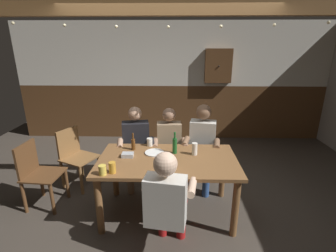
{
  "coord_description": "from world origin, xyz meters",
  "views": [
    {
      "loc": [
        0.07,
        -2.62,
        2.08
      ],
      "look_at": [
        0.0,
        0.24,
        1.13
      ],
      "focal_mm": 26.61,
      "sensor_mm": 36.0,
      "label": 1
    }
  ],
  "objects_px": {
    "plate_0": "(155,153)",
    "pint_glass_2": "(150,142)",
    "person_3": "(167,200)",
    "person_0": "(136,144)",
    "chair_empty_near_right": "(38,173)",
    "condiment_caddy": "(128,155)",
    "person_1": "(169,145)",
    "bottle_0": "(133,144)",
    "pint_glass_3": "(173,164)",
    "wall_dart_cabinet": "(218,66)",
    "pint_glass_1": "(112,168)",
    "bottle_1": "(175,145)",
    "person_2": "(202,143)",
    "pint_glass_0": "(195,149)",
    "chair_empty_near_left": "(76,155)",
    "pint_glass_4": "(102,170)",
    "table_candle": "(164,156)",
    "dining_table": "(168,167)"
  },
  "relations": [
    {
      "from": "dining_table",
      "to": "table_candle",
      "type": "height_order",
      "value": "table_candle"
    },
    {
      "from": "condiment_caddy",
      "to": "plate_0",
      "type": "bearing_deg",
      "value": 19.7
    },
    {
      "from": "pint_glass_2",
      "to": "chair_empty_near_left",
      "type": "bearing_deg",
      "value": 167.11
    },
    {
      "from": "plate_0",
      "to": "person_3",
      "type": "bearing_deg",
      "value": -77.71
    },
    {
      "from": "chair_empty_near_right",
      "to": "pint_glass_0",
      "type": "relative_size",
      "value": 5.66
    },
    {
      "from": "table_candle",
      "to": "bottle_1",
      "type": "distance_m",
      "value": 0.22
    },
    {
      "from": "chair_empty_near_left",
      "to": "plate_0",
      "type": "bearing_deg",
      "value": 93.06
    },
    {
      "from": "bottle_0",
      "to": "wall_dart_cabinet",
      "type": "height_order",
      "value": "wall_dart_cabinet"
    },
    {
      "from": "person_0",
      "to": "pint_glass_3",
      "type": "distance_m",
      "value": 1.1
    },
    {
      "from": "dining_table",
      "to": "chair_empty_near_right",
      "type": "bearing_deg",
      "value": 175.61
    },
    {
      "from": "chair_empty_near_right",
      "to": "pint_glass_2",
      "type": "relative_size",
      "value": 8.36
    },
    {
      "from": "person_1",
      "to": "condiment_caddy",
      "type": "height_order",
      "value": "person_1"
    },
    {
      "from": "person_0",
      "to": "chair_empty_near_right",
      "type": "height_order",
      "value": "person_0"
    },
    {
      "from": "bottle_0",
      "to": "pint_glass_2",
      "type": "bearing_deg",
      "value": 34.23
    },
    {
      "from": "person_1",
      "to": "chair_empty_near_right",
      "type": "height_order",
      "value": "person_1"
    },
    {
      "from": "pint_glass_2",
      "to": "condiment_caddy",
      "type": "bearing_deg",
      "value": -123.36
    },
    {
      "from": "bottle_0",
      "to": "pint_glass_0",
      "type": "relative_size",
      "value": 1.47
    },
    {
      "from": "bottle_1",
      "to": "pint_glass_3",
      "type": "bearing_deg",
      "value": -93.06
    },
    {
      "from": "condiment_caddy",
      "to": "pint_glass_0",
      "type": "relative_size",
      "value": 0.9
    },
    {
      "from": "condiment_caddy",
      "to": "wall_dart_cabinet",
      "type": "relative_size",
      "value": 0.2
    },
    {
      "from": "person_1",
      "to": "plate_0",
      "type": "relative_size",
      "value": 4.88
    },
    {
      "from": "pint_glass_0",
      "to": "chair_empty_near_left",
      "type": "bearing_deg",
      "value": 162.87
    },
    {
      "from": "person_1",
      "to": "person_3",
      "type": "height_order",
      "value": "person_1"
    },
    {
      "from": "condiment_caddy",
      "to": "plate_0",
      "type": "distance_m",
      "value": 0.34
    },
    {
      "from": "wall_dart_cabinet",
      "to": "person_3",
      "type": "bearing_deg",
      "value": -106.33
    },
    {
      "from": "person_0",
      "to": "condiment_caddy",
      "type": "bearing_deg",
      "value": 79.46
    },
    {
      "from": "person_2",
      "to": "pint_glass_3",
      "type": "distance_m",
      "value": 1.04
    },
    {
      "from": "person_2",
      "to": "pint_glass_3",
      "type": "height_order",
      "value": "person_2"
    },
    {
      "from": "chair_empty_near_left",
      "to": "pint_glass_4",
      "type": "distance_m",
      "value": 1.34
    },
    {
      "from": "chair_empty_near_left",
      "to": "condiment_caddy",
      "type": "bearing_deg",
      "value": 81.23
    },
    {
      "from": "pint_glass_0",
      "to": "pint_glass_2",
      "type": "xyz_separation_m",
      "value": [
        -0.59,
        0.27,
        -0.03
      ]
    },
    {
      "from": "person_1",
      "to": "bottle_0",
      "type": "height_order",
      "value": "person_1"
    },
    {
      "from": "pint_glass_1",
      "to": "pint_glass_3",
      "type": "distance_m",
      "value": 0.65
    },
    {
      "from": "chair_empty_near_right",
      "to": "pint_glass_4",
      "type": "height_order",
      "value": "chair_empty_near_right"
    },
    {
      "from": "person_1",
      "to": "pint_glass_3",
      "type": "xyz_separation_m",
      "value": [
        0.06,
        -0.93,
        0.17
      ]
    },
    {
      "from": "condiment_caddy",
      "to": "pint_glass_4",
      "type": "bearing_deg",
      "value": -112.78
    },
    {
      "from": "person_0",
      "to": "pint_glass_4",
      "type": "height_order",
      "value": "person_0"
    },
    {
      "from": "table_candle",
      "to": "wall_dart_cabinet",
      "type": "height_order",
      "value": "wall_dart_cabinet"
    },
    {
      "from": "chair_empty_near_right",
      "to": "table_candle",
      "type": "bearing_deg",
      "value": 90.16
    },
    {
      "from": "person_0",
      "to": "table_candle",
      "type": "distance_m",
      "value": 0.83
    },
    {
      "from": "bottle_0",
      "to": "bottle_1",
      "type": "relative_size",
      "value": 0.81
    },
    {
      "from": "chair_empty_near_right",
      "to": "bottle_1",
      "type": "height_order",
      "value": "bottle_1"
    },
    {
      "from": "pint_glass_2",
      "to": "pint_glass_3",
      "type": "height_order",
      "value": "pint_glass_3"
    },
    {
      "from": "plate_0",
      "to": "pint_glass_2",
      "type": "bearing_deg",
      "value": 109.16
    },
    {
      "from": "table_candle",
      "to": "chair_empty_near_right",
      "type": "bearing_deg",
      "value": 175.77
    },
    {
      "from": "bottle_1",
      "to": "wall_dart_cabinet",
      "type": "bearing_deg",
      "value": 69.94
    },
    {
      "from": "person_2",
      "to": "chair_empty_near_left",
      "type": "xyz_separation_m",
      "value": [
        -1.9,
        -0.02,
        -0.21
      ]
    },
    {
      "from": "plate_0",
      "to": "pint_glass_2",
      "type": "distance_m",
      "value": 0.26
    },
    {
      "from": "person_1",
      "to": "person_3",
      "type": "bearing_deg",
      "value": 86.07
    },
    {
      "from": "condiment_caddy",
      "to": "dining_table",
      "type": "bearing_deg",
      "value": -5.26
    }
  ]
}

